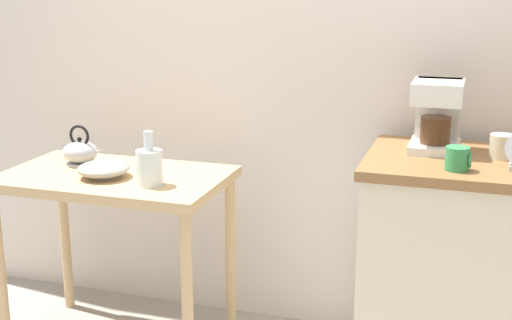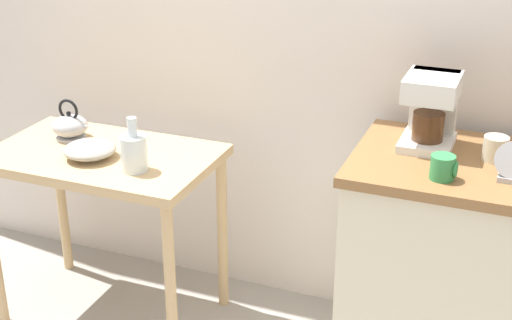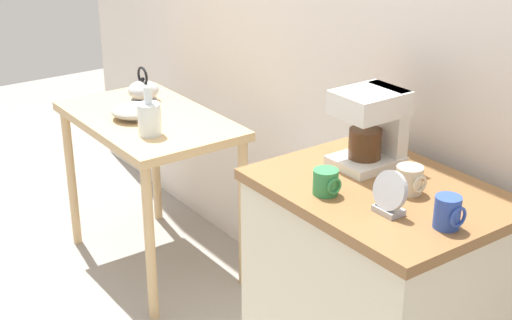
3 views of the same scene
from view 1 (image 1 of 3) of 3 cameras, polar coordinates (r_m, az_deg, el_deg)
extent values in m
cube|color=silver|center=(3.04, 5.47, 11.76)|extent=(4.40, 0.10, 2.80)
cube|color=tan|center=(2.96, -11.29, -1.46)|extent=(0.91, 0.56, 0.04)
cylinder|color=tan|center=(3.12, -19.84, -8.68)|extent=(0.04, 0.04, 0.72)
cylinder|color=tan|center=(2.72, -5.53, -11.34)|extent=(0.04, 0.04, 0.72)
cylinder|color=tan|center=(3.47, -15.09, -5.87)|extent=(0.04, 0.04, 0.72)
cylinder|color=tan|center=(3.12, -2.06, -7.72)|extent=(0.04, 0.04, 0.72)
cube|color=beige|center=(2.79, 16.70, -9.46)|extent=(0.75, 0.56, 0.88)
cube|color=olive|center=(2.64, 17.43, -0.31)|extent=(0.78, 0.59, 0.04)
cylinder|color=#9E998C|center=(2.90, -12.13, -1.30)|extent=(0.09, 0.09, 0.01)
ellipsoid|color=#9E998C|center=(2.90, -12.17, -0.69)|extent=(0.21, 0.21, 0.06)
cylinder|color=#B2B5BA|center=(3.13, -13.87, -0.25)|extent=(0.13, 0.13, 0.01)
ellipsoid|color=#B2B5BA|center=(3.11, -13.93, 0.63)|extent=(0.15, 0.15, 0.09)
cone|color=#B2B5BA|center=(3.08, -12.81, 0.62)|extent=(0.07, 0.03, 0.05)
sphere|color=black|center=(3.10, -13.99, 1.61)|extent=(0.02, 0.02, 0.02)
torus|color=black|center=(3.10, -14.01, 1.90)|extent=(0.09, 0.01, 0.09)
cylinder|color=silver|center=(2.75, -8.55, -0.63)|extent=(0.10, 0.10, 0.14)
cylinder|color=silver|center=(2.72, -8.63, 1.53)|extent=(0.04, 0.04, 0.07)
cube|color=white|center=(2.72, 14.13, 1.05)|extent=(0.18, 0.22, 0.03)
cube|color=white|center=(2.77, 14.41, 3.75)|extent=(0.16, 0.05, 0.26)
cube|color=white|center=(2.68, 14.41, 5.32)|extent=(0.18, 0.22, 0.08)
cylinder|color=#4C2D19|center=(2.69, 14.20, 2.34)|extent=(0.11, 0.11, 0.10)
cylinder|color=#338C4C|center=(2.46, 15.85, 0.11)|extent=(0.08, 0.08, 0.08)
torus|color=#338C4C|center=(2.46, 16.82, 0.03)|extent=(0.01, 0.05, 0.05)
cylinder|color=beige|center=(2.67, 19.12, 1.04)|extent=(0.08, 0.08, 0.09)
camera|label=2|loc=(0.43, 86.16, 58.82)|focal=51.70mm
camera|label=3|loc=(1.85, 78.23, 14.78)|focal=52.79mm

